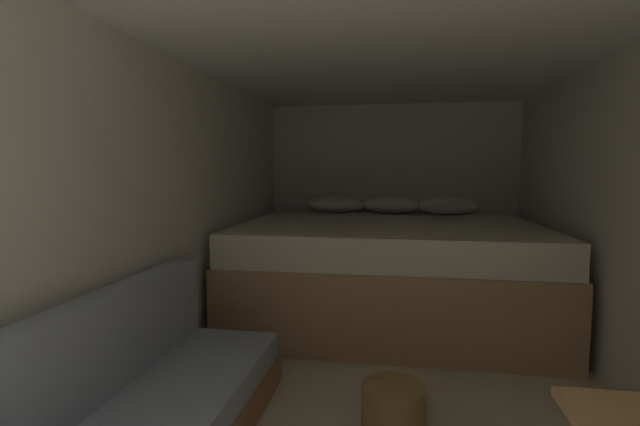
% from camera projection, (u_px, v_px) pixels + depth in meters
% --- Properties ---
extents(ground_plane, '(6.99, 6.99, 0.00)m').
position_uv_depth(ground_plane, '(383.00, 405.00, 2.48)').
color(ground_plane, beige).
extents(wall_back, '(2.67, 0.05, 1.95)m').
position_uv_depth(wall_back, '(391.00, 198.00, 4.86)').
color(wall_back, silver).
rests_on(wall_back, ground).
extents(wall_left, '(0.05, 4.99, 1.95)m').
position_uv_depth(wall_left, '(154.00, 222.00, 2.60)').
color(wall_left, silver).
rests_on(wall_left, ground).
extents(ceiling_slab, '(2.67, 4.99, 0.05)m').
position_uv_depth(ceiling_slab, '(388.00, 29.00, 2.29)').
color(ceiling_slab, white).
rests_on(ceiling_slab, wall_left).
extents(bed, '(2.45, 1.93, 1.01)m').
position_uv_depth(bed, '(389.00, 269.00, 3.91)').
color(bed, tan).
rests_on(bed, ground).
extents(wicker_basket, '(0.32, 0.32, 0.21)m').
position_uv_depth(wicker_basket, '(394.00, 405.00, 2.28)').
color(wicker_basket, olive).
rests_on(wicker_basket, ground).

